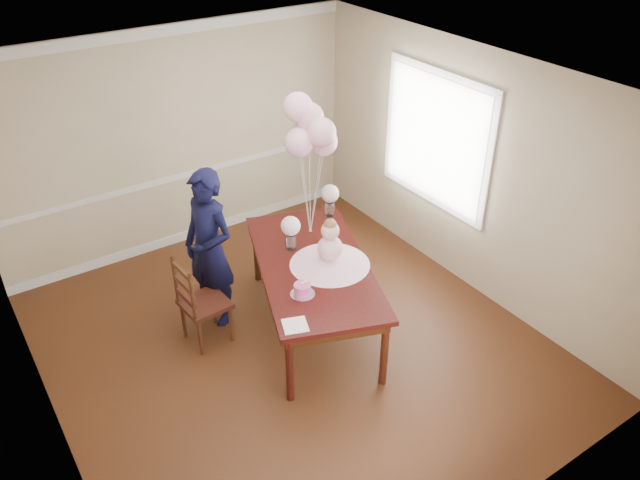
# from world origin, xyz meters

# --- Properties ---
(floor) EXTENTS (4.50, 5.00, 0.00)m
(floor) POSITION_xyz_m (0.00, 0.00, 0.00)
(floor) COLOR #34190D
(floor) RESTS_ON ground
(ceiling) EXTENTS (4.50, 5.00, 0.02)m
(ceiling) POSITION_xyz_m (0.00, 0.00, 2.70)
(ceiling) COLOR white
(ceiling) RESTS_ON wall_back
(wall_back) EXTENTS (4.50, 0.02, 2.70)m
(wall_back) POSITION_xyz_m (0.00, 2.50, 1.35)
(wall_back) COLOR tan
(wall_back) RESTS_ON floor
(wall_front) EXTENTS (4.50, 0.02, 2.70)m
(wall_front) POSITION_xyz_m (0.00, -2.50, 1.35)
(wall_front) COLOR tan
(wall_front) RESTS_ON floor
(wall_left) EXTENTS (0.02, 5.00, 2.70)m
(wall_left) POSITION_xyz_m (-2.25, 0.00, 1.35)
(wall_left) COLOR tan
(wall_left) RESTS_ON floor
(wall_right) EXTENTS (0.02, 5.00, 2.70)m
(wall_right) POSITION_xyz_m (2.25, 0.00, 1.35)
(wall_right) COLOR tan
(wall_right) RESTS_ON floor
(chair_rail_trim) EXTENTS (4.50, 0.02, 0.07)m
(chair_rail_trim) POSITION_xyz_m (0.00, 2.49, 0.90)
(chair_rail_trim) COLOR silver
(chair_rail_trim) RESTS_ON wall_back
(crown_molding) EXTENTS (4.50, 0.02, 0.12)m
(crown_molding) POSITION_xyz_m (0.00, 2.49, 2.63)
(crown_molding) COLOR silver
(crown_molding) RESTS_ON wall_back
(baseboard_trim) EXTENTS (4.50, 0.02, 0.12)m
(baseboard_trim) POSITION_xyz_m (0.00, 2.49, 0.06)
(baseboard_trim) COLOR silver
(baseboard_trim) RESTS_ON floor
(window_frame) EXTENTS (0.02, 1.66, 1.56)m
(window_frame) POSITION_xyz_m (2.23, 0.50, 1.55)
(window_frame) COLOR white
(window_frame) RESTS_ON wall_right
(window_blinds) EXTENTS (0.01, 1.50, 1.40)m
(window_blinds) POSITION_xyz_m (2.21, 0.50, 1.55)
(window_blinds) COLOR white
(window_blinds) RESTS_ON wall_right
(dining_table_top) EXTENTS (1.72, 2.34, 0.05)m
(dining_table_top) POSITION_xyz_m (0.35, 0.14, 0.76)
(dining_table_top) COLOR black
(dining_table_top) RESTS_ON table_leg_fl
(table_apron) EXTENTS (1.59, 2.21, 0.11)m
(table_apron) POSITION_xyz_m (0.35, 0.14, 0.69)
(table_apron) COLOR black
(table_apron) RESTS_ON table_leg_fl
(table_leg_fl) EXTENTS (0.09, 0.09, 0.74)m
(table_leg_fl) POSITION_xyz_m (-0.41, -0.62, 0.37)
(table_leg_fl) COLOR black
(table_leg_fl) RESTS_ON floor
(table_leg_fr) EXTENTS (0.09, 0.09, 0.74)m
(table_leg_fr) POSITION_xyz_m (0.43, -0.92, 0.37)
(table_leg_fr) COLOR black
(table_leg_fr) RESTS_ON floor
(table_leg_bl) EXTENTS (0.09, 0.09, 0.74)m
(table_leg_bl) POSITION_xyz_m (0.27, 1.20, 0.37)
(table_leg_bl) COLOR black
(table_leg_bl) RESTS_ON floor
(table_leg_br) EXTENTS (0.09, 0.09, 0.74)m
(table_leg_br) POSITION_xyz_m (1.10, 0.90, 0.37)
(table_leg_br) COLOR black
(table_leg_br) RESTS_ON floor
(baby_skirt) EXTENTS (1.03, 1.03, 0.11)m
(baby_skirt) POSITION_xyz_m (0.48, 0.04, 0.84)
(baby_skirt) COLOR #ECAECB
(baby_skirt) RESTS_ON dining_table_top
(baby_torso) EXTENTS (0.25, 0.25, 0.25)m
(baby_torso) POSITION_xyz_m (0.48, 0.04, 0.98)
(baby_torso) COLOR #F59BC3
(baby_torso) RESTS_ON baby_skirt
(baby_head) EXTENTS (0.18, 0.18, 0.18)m
(baby_head) POSITION_xyz_m (0.48, 0.04, 1.18)
(baby_head) COLOR beige
(baby_head) RESTS_ON baby_torso
(baby_hair) EXTENTS (0.13, 0.13, 0.13)m
(baby_hair) POSITION_xyz_m (0.48, 0.04, 1.24)
(baby_hair) COLOR brown
(baby_hair) RESTS_ON baby_head
(cake_platter) EXTENTS (0.30, 0.30, 0.01)m
(cake_platter) POSITION_xyz_m (-0.02, -0.23, 0.80)
(cake_platter) COLOR silver
(cake_platter) RESTS_ON dining_table_top
(birthday_cake) EXTENTS (0.20, 0.20, 0.11)m
(birthday_cake) POSITION_xyz_m (-0.02, -0.23, 0.85)
(birthday_cake) COLOR #DB4599
(birthday_cake) RESTS_ON cake_platter
(cake_flower_a) EXTENTS (0.03, 0.03, 0.03)m
(cake_flower_a) POSITION_xyz_m (-0.02, -0.23, 0.92)
(cake_flower_a) COLOR white
(cake_flower_a) RESTS_ON birthday_cake
(cake_flower_b) EXTENTS (0.03, 0.03, 0.03)m
(cake_flower_b) POSITION_xyz_m (0.02, -0.22, 0.92)
(cake_flower_b) COLOR silver
(cake_flower_b) RESTS_ON birthday_cake
(rose_vase_near) EXTENTS (0.14, 0.14, 0.17)m
(rose_vase_near) POSITION_xyz_m (0.31, 0.49, 0.88)
(rose_vase_near) COLOR silver
(rose_vase_near) RESTS_ON dining_table_top
(roses_near) EXTENTS (0.20, 0.20, 0.20)m
(roses_near) POSITION_xyz_m (0.31, 0.49, 1.07)
(roses_near) COLOR #FBD2DD
(roses_near) RESTS_ON rose_vase_near
(rose_vase_far) EXTENTS (0.14, 0.14, 0.17)m
(rose_vase_far) POSITION_xyz_m (1.03, 0.84, 0.88)
(rose_vase_far) COLOR silver
(rose_vase_far) RESTS_ON dining_table_top
(roses_far) EXTENTS (0.20, 0.20, 0.20)m
(roses_far) POSITION_xyz_m (1.03, 0.84, 1.07)
(roses_far) COLOR beige
(roses_far) RESTS_ON rose_vase_far
(napkin) EXTENTS (0.27, 0.27, 0.01)m
(napkin) POSITION_xyz_m (-0.31, -0.57, 0.80)
(napkin) COLOR white
(napkin) RESTS_ON dining_table_top
(balloon_weight) EXTENTS (0.05, 0.05, 0.02)m
(balloon_weight) POSITION_xyz_m (0.65, 0.65, 0.80)
(balloon_weight) COLOR silver
(balloon_weight) RESTS_ON dining_table_top
(balloon_a) EXTENTS (0.30, 0.30, 0.30)m
(balloon_a) POSITION_xyz_m (0.55, 0.68, 1.85)
(balloon_a) COLOR #F5ADD3
(balloon_a) RESTS_ON balloon_ribbon_a
(balloon_b) EXTENTS (0.30, 0.30, 0.30)m
(balloon_b) POSITION_xyz_m (0.73, 0.56, 1.95)
(balloon_b) COLOR #E9A5BA
(balloon_b) RESTS_ON balloon_ribbon_b
(balloon_c) EXTENTS (0.30, 0.30, 0.30)m
(balloon_c) POSITION_xyz_m (0.70, 0.74, 2.06)
(balloon_c) COLOR #E7A4B6
(balloon_c) RESTS_ON balloon_ribbon_c
(balloon_d) EXTENTS (0.30, 0.30, 0.30)m
(balloon_d) POSITION_xyz_m (0.61, 0.80, 2.16)
(balloon_d) COLOR #FFB4DC
(balloon_d) RESTS_ON balloon_ribbon_d
(balloon_e) EXTENTS (0.30, 0.30, 0.30)m
(balloon_e) POSITION_xyz_m (0.82, 0.67, 1.79)
(balloon_e) COLOR #E8A4B5
(balloon_e) RESTS_ON balloon_ribbon_e
(balloon_ribbon_a) EXTENTS (0.09, 0.04, 0.88)m
(balloon_ribbon_a) POSITION_xyz_m (0.60, 0.67, 1.24)
(balloon_ribbon_a) COLOR white
(balloon_ribbon_a) RESTS_ON balloon_weight
(balloon_ribbon_b) EXTENTS (0.08, 0.09, 0.99)m
(balloon_ribbon_b) POSITION_xyz_m (0.69, 0.61, 1.30)
(balloon_ribbon_b) COLOR white
(balloon_ribbon_b) RESTS_ON balloon_weight
(balloon_ribbon_c) EXTENTS (0.06, 0.09, 1.09)m
(balloon_ribbon_c) POSITION_xyz_m (0.68, 0.69, 1.35)
(balloon_ribbon_c) COLOR white
(balloon_ribbon_c) RESTS_ON balloon_weight
(balloon_ribbon_d) EXTENTS (0.05, 0.13, 1.20)m
(balloon_ribbon_d) POSITION_xyz_m (0.63, 0.72, 1.40)
(balloon_ribbon_d) COLOR white
(balloon_ribbon_d) RESTS_ON balloon_weight
(balloon_ribbon_e) EXTENTS (0.17, 0.02, 0.82)m
(balloon_ribbon_e) POSITION_xyz_m (0.74, 0.66, 1.22)
(balloon_ribbon_e) COLOR silver
(balloon_ribbon_e) RESTS_ON balloon_weight
(dining_chair_seat) EXTENTS (0.46, 0.46, 0.05)m
(dining_chair_seat) POSITION_xyz_m (-0.66, 0.58, 0.44)
(dining_chair_seat) COLOR black
(dining_chair_seat) RESTS_ON chair_leg_fl
(chair_leg_fl) EXTENTS (0.04, 0.04, 0.42)m
(chair_leg_fl) POSITION_xyz_m (-0.83, 0.39, 0.21)
(chair_leg_fl) COLOR #33170E
(chair_leg_fl) RESTS_ON floor
(chair_leg_fr) EXTENTS (0.04, 0.04, 0.42)m
(chair_leg_fr) POSITION_xyz_m (-0.47, 0.41, 0.21)
(chair_leg_fr) COLOR #3E1E11
(chair_leg_fr) RESTS_ON floor
(chair_leg_bl) EXTENTS (0.04, 0.04, 0.42)m
(chair_leg_bl) POSITION_xyz_m (-0.85, 0.74, 0.21)
(chair_leg_bl) COLOR #351A0E
(chair_leg_bl) RESTS_ON floor
(chair_leg_br) EXTENTS (0.04, 0.04, 0.42)m
(chair_leg_br) POSITION_xyz_m (-0.50, 0.76, 0.21)
(chair_leg_br) COLOR #32190D
(chair_leg_br) RESTS_ON floor
(chair_back_post_l) EXTENTS (0.04, 0.04, 0.55)m
(chair_back_post_l) POSITION_xyz_m (-0.85, 0.39, 0.73)
(chair_back_post_l) COLOR #33190E
(chair_back_post_l) RESTS_ON dining_chair_seat
(chair_back_post_r) EXTENTS (0.04, 0.04, 0.55)m
(chair_back_post_r) POSITION_xyz_m (-0.87, 0.74, 0.73)
(chair_back_post_r) COLOR #341B0E
(chair_back_post_r) RESTS_ON dining_chair_seat
(chair_slat_low) EXTENTS (0.06, 0.39, 0.05)m
(chair_slat_low) POSITION_xyz_m (-0.86, 0.56, 0.61)
(chair_slat_low) COLOR #38140F
(chair_slat_low) RESTS_ON dining_chair_seat
(chair_slat_mid) EXTENTS (0.06, 0.39, 0.05)m
(chair_slat_mid) POSITION_xyz_m (-0.86, 0.56, 0.77)
(chair_slat_mid) COLOR #3B1A10
(chair_slat_mid) RESTS_ON dining_chair_seat
(chair_slat_top) EXTENTS (0.06, 0.39, 0.05)m
(chair_slat_top) POSITION_xyz_m (-0.86, 0.56, 0.93)
(chair_slat_top) COLOR #3C2110
(chair_slat_top) RESTS_ON dining_chair_seat
(woman) EXTENTS (0.60, 0.73, 1.72)m
(woman) POSITION_xyz_m (-0.44, 0.86, 0.86)
(woman) COLOR black
(woman) RESTS_ON floor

